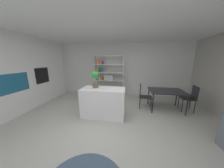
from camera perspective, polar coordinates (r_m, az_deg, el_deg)
The scene contains 12 objects.
ground_plane at distance 3.20m, azimuth -3.00°, elevation -21.07°, with size 10.04×10.04×0.00m, color beige.
ceiling_slab at distance 2.81m, azimuth -3.75°, elevation 31.79°, with size 7.29×5.71×0.06m.
back_partition at distance 5.47m, azimuth 2.97°, elevation 8.11°, with size 7.29×0.06×2.67m, color silver.
tall_cabinet_run_left at distance 4.65m, azimuth -46.73°, elevation 3.23°, with size 0.65×5.15×2.67m, color white.
cabinet_niche_splashback at distance 4.32m, azimuth -45.46°, elevation -0.10°, with size 0.01×1.23×0.60m.
built_in_oven at distance 5.09m, azimuth -34.37°, elevation 4.02°, with size 0.06×0.61×0.62m.
kitchen_island at distance 3.37m, azimuth -4.79°, elevation -10.18°, with size 1.36×0.66×0.94m, color white.
potted_plant_on_island at distance 3.27m, azimuth -9.34°, elevation 3.29°, with size 0.21×0.21×0.52m.
open_bookshelf at distance 5.19m, azimuth -2.86°, elevation 4.61°, with size 1.44×0.34×2.03m.
dining_table at distance 4.22m, azimuth 28.11°, elevation -4.12°, with size 1.19×0.89×0.73m.
dining_chair_island_side at distance 4.07m, azimuth 16.89°, elevation -5.59°, with size 0.49×0.44×0.92m.
dining_chair_window_side at distance 4.58m, azimuth 37.72°, elevation -5.41°, with size 0.48×0.48×0.94m.
Camera 1 is at (0.56, -2.60, 1.79)m, focal length 16.38 mm.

